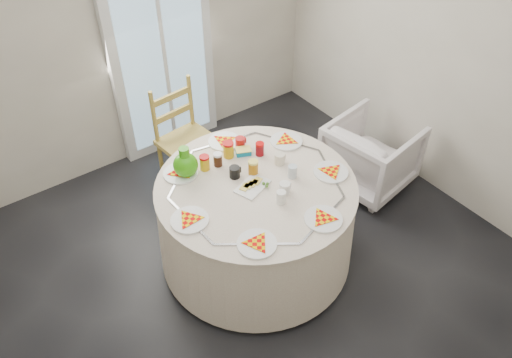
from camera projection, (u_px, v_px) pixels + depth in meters
floor at (255, 286)px, 3.74m from camera, size 4.00×4.00×0.00m
wall_back at (111, 29)px, 4.10m from camera, size 4.00×0.02×2.60m
wall_right at (467, 53)px, 3.78m from camera, size 0.02×4.00×2.60m
glass_door at (161, 46)px, 4.41m from camera, size 1.00×0.08×2.10m
table at (256, 222)px, 3.72m from camera, size 1.46×1.46×0.74m
wooden_chair at (188, 143)px, 4.30m from camera, size 0.49×0.47×0.99m
armchair at (372, 148)px, 4.37m from camera, size 0.74×0.77×0.70m
place_settings at (256, 182)px, 3.46m from camera, size 1.39×1.39×0.03m
jar_cluster at (231, 154)px, 3.62m from camera, size 0.49×0.27×0.14m
butter_tub at (243, 150)px, 3.72m from camera, size 0.14×0.12×0.05m
green_pitcher at (185, 161)px, 3.48m from camera, size 0.22×0.22×0.23m
cheese_platter at (252, 184)px, 3.45m from camera, size 0.28×0.23×0.03m
mugs_glasses at (265, 169)px, 3.51m from camera, size 0.72×0.72×0.10m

